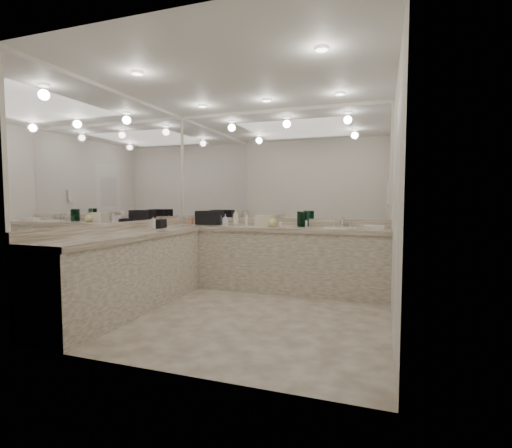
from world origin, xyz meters
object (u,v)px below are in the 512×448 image
at_px(sink, 340,228).
at_px(soap_bottle_b, 225,220).
at_px(black_toiletry_bag, 210,218).
at_px(cream_cosmetic_case, 265,220).
at_px(wall_phone, 390,193).
at_px(hand_towel, 375,227).
at_px(soap_bottle_a, 235,217).
at_px(soap_bottle_c, 273,221).

distance_m(sink, soap_bottle_b, 1.63).
xyz_separation_m(black_toiletry_bag, soap_bottle_b, (0.31, -0.12, -0.02)).
relative_size(black_toiletry_bag, cream_cosmetic_case, 1.32).
xyz_separation_m(wall_phone, hand_towel, (-0.17, 0.53, -0.43)).
bearing_deg(wall_phone, sink, 140.43).
distance_m(wall_phone, soap_bottle_a, 2.25).
distance_m(cream_cosmetic_case, soap_bottle_c, 0.17).
bearing_deg(hand_towel, cream_cosmetic_case, 179.13).
bearing_deg(soap_bottle_c, cream_cosmetic_case, 146.01).
bearing_deg(soap_bottle_c, wall_phone, -16.47).
bearing_deg(soap_bottle_b, soap_bottle_a, 62.71).
distance_m(soap_bottle_b, soap_bottle_c, 0.71).
xyz_separation_m(cream_cosmetic_case, soap_bottle_a, (-0.47, 0.04, 0.04)).
height_order(sink, soap_bottle_c, soap_bottle_c).
xyz_separation_m(wall_phone, soap_bottle_a, (-2.14, 0.59, -0.33)).
bearing_deg(sink, hand_towel, 3.31).
bearing_deg(hand_towel, wall_phone, -72.17).
height_order(cream_cosmetic_case, hand_towel, cream_cosmetic_case).
distance_m(wall_phone, soap_bottle_b, 2.30).
bearing_deg(cream_cosmetic_case, black_toiletry_bag, 171.82).
bearing_deg(sink, soap_bottle_b, -177.16).
height_order(black_toiletry_bag, soap_bottle_b, black_toiletry_bag).
height_order(soap_bottle_a, soap_bottle_c, soap_bottle_a).
height_order(cream_cosmetic_case, soap_bottle_a, soap_bottle_a).
relative_size(cream_cosmetic_case, soap_bottle_b, 1.65).
relative_size(sink, soap_bottle_a, 1.88).
xyz_separation_m(sink, black_toiletry_bag, (-1.94, 0.04, 0.11)).
distance_m(sink, hand_towel, 0.44).
bearing_deg(hand_towel, soap_bottle_b, -177.06).
distance_m(cream_cosmetic_case, soap_bottle_a, 0.48).
xyz_separation_m(sink, soap_bottle_b, (-1.63, -0.08, 0.09)).
relative_size(hand_towel, soap_bottle_c, 1.49).
bearing_deg(soap_bottle_b, hand_towel, 2.94).
relative_size(soap_bottle_a, soap_bottle_c, 1.46).
bearing_deg(soap_bottle_c, hand_towel, 3.09).
distance_m(hand_towel, soap_bottle_c, 1.36).
xyz_separation_m(wall_phone, soap_bottle_b, (-2.23, 0.42, -0.37)).
bearing_deg(cream_cosmetic_case, soap_bottle_c, -42.79).
bearing_deg(hand_towel, soap_bottle_a, 178.13).
height_order(wall_phone, soap_bottle_c, wall_phone).
distance_m(sink, soap_bottle_a, 1.55).
distance_m(wall_phone, cream_cosmetic_case, 1.80).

